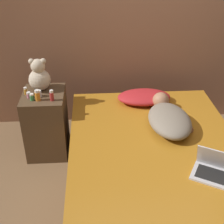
{
  "coord_description": "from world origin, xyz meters",
  "views": [
    {
      "loc": [
        -0.51,
        -2.12,
        2.1
      ],
      "look_at": [
        -0.35,
        0.24,
        0.68
      ],
      "focal_mm": 50.0,
      "sensor_mm": 36.0,
      "label": 1
    }
  ],
  "objects_px": {
    "person_lying": "(169,118)",
    "bottle_pink": "(29,95)",
    "bottle_green": "(32,97)",
    "laptop": "(217,170)",
    "teddy_bear": "(39,76)",
    "bottle_red": "(52,95)",
    "bottle_amber": "(26,91)",
    "pillow": "(144,97)",
    "bottle_white": "(39,94)",
    "bottle_orange": "(37,95)"
  },
  "relations": [
    {
      "from": "teddy_bear",
      "to": "bottle_amber",
      "type": "relative_size",
      "value": 4.24
    },
    {
      "from": "teddy_bear",
      "to": "bottle_white",
      "type": "height_order",
      "value": "teddy_bear"
    },
    {
      "from": "bottle_orange",
      "to": "bottle_amber",
      "type": "bearing_deg",
      "value": 136.19
    },
    {
      "from": "bottle_red",
      "to": "laptop",
      "type": "bearing_deg",
      "value": -35.65
    },
    {
      "from": "bottle_amber",
      "to": "person_lying",
      "type": "bearing_deg",
      "value": -15.25
    },
    {
      "from": "person_lying",
      "to": "bottle_red",
      "type": "height_order",
      "value": "bottle_red"
    },
    {
      "from": "pillow",
      "to": "bottle_green",
      "type": "xyz_separation_m",
      "value": [
        -1.11,
        -0.21,
        0.15
      ]
    },
    {
      "from": "bottle_amber",
      "to": "bottle_green",
      "type": "height_order",
      "value": "bottle_amber"
    },
    {
      "from": "teddy_bear",
      "to": "bottle_green",
      "type": "xyz_separation_m",
      "value": [
        -0.05,
        -0.22,
        -0.11
      ]
    },
    {
      "from": "laptop",
      "to": "bottle_green",
      "type": "xyz_separation_m",
      "value": [
        -1.47,
        0.94,
        0.16
      ]
    },
    {
      "from": "teddy_bear",
      "to": "bottle_red",
      "type": "xyz_separation_m",
      "value": [
        0.14,
        -0.24,
        -0.09
      ]
    },
    {
      "from": "laptop",
      "to": "bottle_pink",
      "type": "bearing_deg",
      "value": 177.22
    },
    {
      "from": "bottle_white",
      "to": "bottle_red",
      "type": "distance_m",
      "value": 0.16
    },
    {
      "from": "bottle_orange",
      "to": "bottle_green",
      "type": "height_order",
      "value": "bottle_orange"
    },
    {
      "from": "pillow",
      "to": "bottle_amber",
      "type": "height_order",
      "value": "bottle_amber"
    },
    {
      "from": "bottle_orange",
      "to": "bottle_green",
      "type": "relative_size",
      "value": 1.59
    },
    {
      "from": "laptop",
      "to": "bottle_pink",
      "type": "distance_m",
      "value": 1.81
    },
    {
      "from": "person_lying",
      "to": "bottle_orange",
      "type": "xyz_separation_m",
      "value": [
        -1.21,
        0.24,
        0.15
      ]
    },
    {
      "from": "teddy_bear",
      "to": "bottle_pink",
      "type": "xyz_separation_m",
      "value": [
        -0.09,
        -0.17,
        -0.12
      ]
    },
    {
      "from": "pillow",
      "to": "bottle_red",
      "type": "relative_size",
      "value": 5.07
    },
    {
      "from": "pillow",
      "to": "bottle_amber",
      "type": "bearing_deg",
      "value": -175.68
    },
    {
      "from": "bottle_orange",
      "to": "bottle_pink",
      "type": "distance_m",
      "value": 0.11
    },
    {
      "from": "teddy_bear",
      "to": "bottle_amber",
      "type": "xyz_separation_m",
      "value": [
        -0.13,
        -0.1,
        -0.11
      ]
    },
    {
      "from": "bottle_white",
      "to": "laptop",
      "type": "bearing_deg",
      "value": -35.36
    },
    {
      "from": "bottle_green",
      "to": "bottle_red",
      "type": "relative_size",
      "value": 0.63
    },
    {
      "from": "pillow",
      "to": "bottle_orange",
      "type": "height_order",
      "value": "bottle_orange"
    },
    {
      "from": "person_lying",
      "to": "bottle_green",
      "type": "relative_size",
      "value": 11.0
    },
    {
      "from": "bottle_green",
      "to": "bottle_pink",
      "type": "distance_m",
      "value": 0.07
    },
    {
      "from": "bottle_amber",
      "to": "bottle_green",
      "type": "relative_size",
      "value": 1.15
    },
    {
      "from": "bottle_orange",
      "to": "bottle_pink",
      "type": "height_order",
      "value": "bottle_orange"
    },
    {
      "from": "bottle_green",
      "to": "bottle_pink",
      "type": "bearing_deg",
      "value": 126.03
    },
    {
      "from": "bottle_green",
      "to": "bottle_red",
      "type": "xyz_separation_m",
      "value": [
        0.19,
        -0.02,
        0.02
      ]
    },
    {
      "from": "pillow",
      "to": "bottle_orange",
      "type": "bearing_deg",
      "value": -168.34
    },
    {
      "from": "bottle_red",
      "to": "bottle_pink",
      "type": "bearing_deg",
      "value": 162.75
    },
    {
      "from": "teddy_bear",
      "to": "bottle_pink",
      "type": "relative_size",
      "value": 5.63
    },
    {
      "from": "bottle_green",
      "to": "person_lying",
      "type": "bearing_deg",
      "value": -10.93
    },
    {
      "from": "bottle_pink",
      "to": "laptop",
      "type": "bearing_deg",
      "value": -33.25
    },
    {
      "from": "bottle_pink",
      "to": "bottle_white",
      "type": "bearing_deg",
      "value": 9.88
    },
    {
      "from": "teddy_bear",
      "to": "bottle_red",
      "type": "height_order",
      "value": "teddy_bear"
    },
    {
      "from": "pillow",
      "to": "bottle_red",
      "type": "bearing_deg",
      "value": -166.02
    },
    {
      "from": "pillow",
      "to": "bottle_white",
      "type": "height_order",
      "value": "bottle_white"
    },
    {
      "from": "bottle_amber",
      "to": "bottle_pink",
      "type": "distance_m",
      "value": 0.08
    },
    {
      "from": "person_lying",
      "to": "bottle_orange",
      "type": "distance_m",
      "value": 1.24
    },
    {
      "from": "person_lying",
      "to": "bottle_pink",
      "type": "relative_size",
      "value": 12.71
    },
    {
      "from": "bottle_green",
      "to": "bottle_amber",
      "type": "bearing_deg",
      "value": 122.69
    },
    {
      "from": "bottle_amber",
      "to": "bottle_orange",
      "type": "distance_m",
      "value": 0.18
    },
    {
      "from": "laptop",
      "to": "teddy_bear",
      "type": "bearing_deg",
      "value": 171.26
    },
    {
      "from": "person_lying",
      "to": "bottle_pink",
      "type": "distance_m",
      "value": 1.34
    },
    {
      "from": "pillow",
      "to": "laptop",
      "type": "distance_m",
      "value": 1.2
    },
    {
      "from": "laptop",
      "to": "teddy_bear",
      "type": "height_order",
      "value": "teddy_bear"
    }
  ]
}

